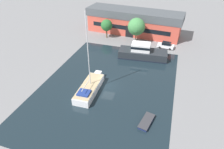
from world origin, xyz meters
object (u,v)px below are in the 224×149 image
Objects in this scene: quay_tree_near_building at (136,27)px; parked_car at (166,45)px; quay_tree_by_water at (107,25)px; sailboat_moored at (90,88)px; motor_cruiser at (142,52)px; warehouse_building at (134,22)px; small_dinghy at (146,122)px.

parked_car is (8.53, -1.01, -3.87)m from quay_tree_near_building.
quay_tree_by_water reaches higher than parked_car.
sailboat_moored is (5.51, -25.80, -2.98)m from quay_tree_by_water.
quay_tree_near_building is 9.51m from motor_cruiser.
motor_cruiser is (6.93, 16.58, 0.54)m from sailboat_moored.
warehouse_building is at bearing 41.94° from quay_tree_by_water.
motor_cruiser is (5.73, -15.24, -2.30)m from warehouse_building.
small_dinghy is (11.70, -4.76, -0.57)m from sailboat_moored.
quay_tree_by_water reaches higher than small_dinghy.
warehouse_building reaches higher than quay_tree_by_water.
quay_tree_near_building is at bearing -62.40° from small_dinghy.
sailboat_moored is 12.64m from small_dinghy.
quay_tree_by_water is at bearing 89.17° from parked_car.
parked_car is (17.55, -2.01, -2.96)m from quay_tree_by_water.
quay_tree_by_water is at bearing 100.20° from sailboat_moored.
small_dinghy is (17.21, -30.55, -3.54)m from quay_tree_by_water.
quay_tree_by_water is at bearing 173.66° from quay_tree_near_building.
quay_tree_near_building is 30.99m from small_dinghy.
sailboat_moored reaches higher than parked_car.
small_dinghy is (10.50, -36.58, -3.40)m from warehouse_building.
motor_cruiser reaches higher than parked_car.
warehouse_building is 9.02m from quay_tree_by_water.
parked_car is 26.66m from sailboat_moored.
warehouse_building is at bearing 108.19° from quay_tree_near_building.
motor_cruiser is at bearing -67.36° from quay_tree_near_building.
sailboat_moored is (-12.04, -23.78, -0.02)m from parked_car.
quay_tree_by_water is 26.55m from sailboat_moored.
quay_tree_near_building is 1.29× the size of quay_tree_by_water.
quay_tree_near_building is at bearing 88.95° from parked_car.
quay_tree_near_building reaches higher than parked_car.
warehouse_building is 13.79m from parked_car.
motor_cruiser is at bearing 65.46° from sailboat_moored.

